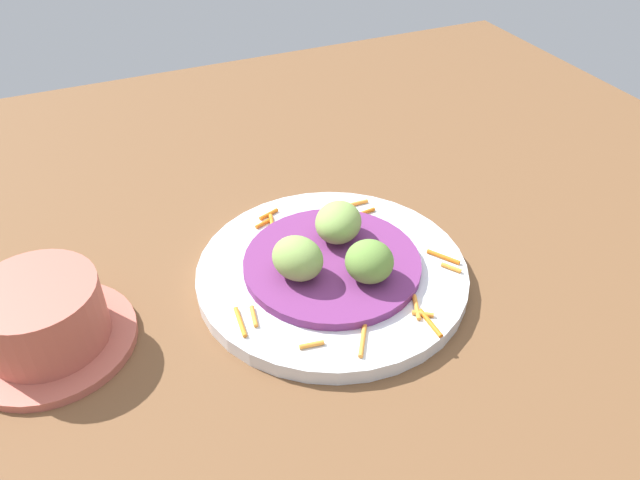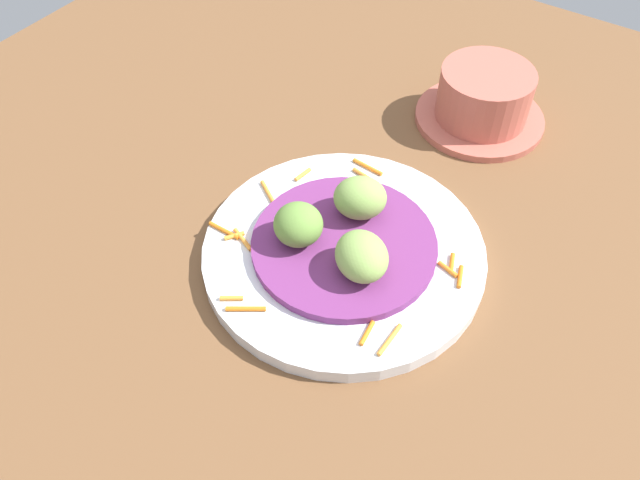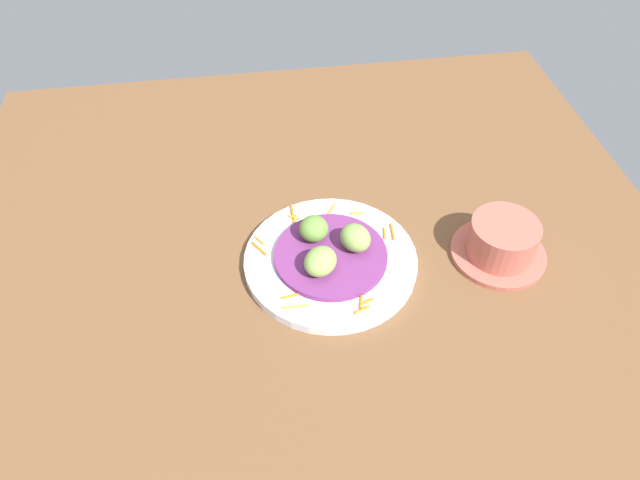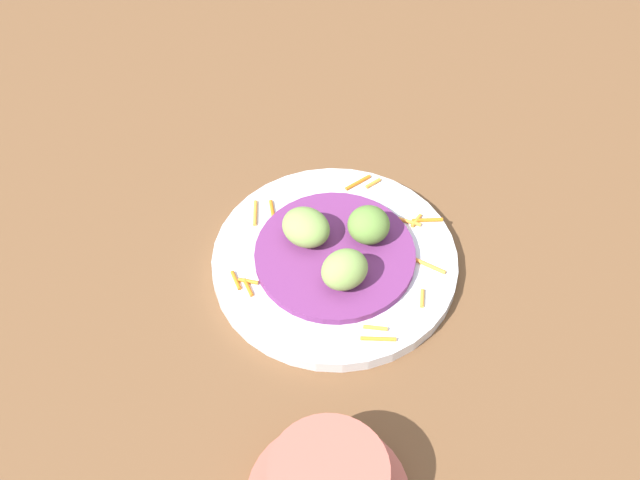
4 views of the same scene
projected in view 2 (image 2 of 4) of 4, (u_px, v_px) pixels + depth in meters
The scene contains 8 objects.
table_surface at pixel (332, 279), 58.40cm from camera, with size 110.00×110.00×2.00cm, color brown.
main_plate at pixel (339, 251), 58.32cm from camera, with size 25.20×25.20×1.47cm, color silver.
cabbage_bed at pixel (340, 242), 57.44cm from camera, with size 16.44×16.44×0.86cm, color #702D6B.
carrot_garnish at pixel (323, 245), 57.55cm from camera, with size 21.61×22.32×0.40cm.
guac_scoop_left at pixel (298, 225), 55.71cm from camera, with size 4.28×4.32×3.68cm, color olive.
guac_scoop_center at pixel (364, 254), 53.66cm from camera, with size 5.10×4.36×3.61cm, color #84A851.
guac_scoop_right at pixel (360, 198), 57.75cm from camera, with size 4.77×4.07×3.88cm, color #84A851.
terracotta_bowl at pixel (483, 100), 69.47cm from camera, with size 13.99×13.99×6.30cm.
Camera 2 is at (30.33, 18.85, 47.35)cm, focal length 36.47 mm.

